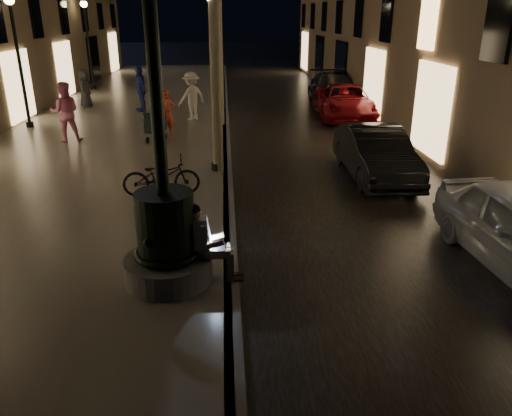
{
  "coord_description": "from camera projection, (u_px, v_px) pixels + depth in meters",
  "views": [
    {
      "loc": [
        -0.04,
        -5.16,
        4.23
      ],
      "look_at": [
        0.47,
        3.0,
        1.02
      ],
      "focal_mm": 35.0,
      "sensor_mm": 36.0,
      "label": 1
    }
  ],
  "objects": [
    {
      "name": "ground",
      "position": [
        226.0,
        124.0,
        20.28
      ],
      "size": [
        120.0,
        120.0,
        0.0
      ],
      "primitive_type": "plane",
      "color": "black",
      "rests_on": "ground"
    },
    {
      "name": "cobble_lane",
      "position": [
        299.0,
        123.0,
        20.45
      ],
      "size": [
        6.0,
        45.0,
        0.02
      ],
      "primitive_type": "cube",
      "color": "black",
      "rests_on": "ground"
    },
    {
      "name": "promenade",
      "position": [
        126.0,
        123.0,
        20.0
      ],
      "size": [
        8.0,
        45.0,
        0.2
      ],
      "primitive_type": "cube",
      "color": "slate",
      "rests_on": "ground"
    },
    {
      "name": "curb_strip",
      "position": [
        226.0,
        122.0,
        20.24
      ],
      "size": [
        0.25,
        45.0,
        0.2
      ],
      "primitive_type": "cube",
      "color": "#59595B",
      "rests_on": "ground"
    },
    {
      "name": "fountain_lamppost",
      "position": [
        165.0,
        222.0,
        7.7
      ],
      "size": [
        1.4,
        1.4,
        5.21
      ],
      "color": "#59595B",
      "rests_on": "promenade"
    },
    {
      "name": "seated_man_laptop",
      "position": [
        206.0,
        240.0,
        7.85
      ],
      "size": [
        0.92,
        0.31,
        1.3
      ],
      "color": "gray",
      "rests_on": "promenade"
    },
    {
      "name": "lamp_curb_a",
      "position": [
        213.0,
        55.0,
        12.57
      ],
      "size": [
        0.36,
        0.36,
        4.81
      ],
      "color": "black",
      "rests_on": "promenade"
    },
    {
      "name": "lamp_curb_b",
      "position": [
        217.0,
        39.0,
        20.0
      ],
      "size": [
        0.36,
        0.36,
        4.81
      ],
      "color": "black",
      "rests_on": "promenade"
    },
    {
      "name": "lamp_curb_c",
      "position": [
        218.0,
        32.0,
        27.43
      ],
      "size": [
        0.36,
        0.36,
        4.81
      ],
      "color": "black",
      "rests_on": "promenade"
    },
    {
      "name": "lamp_curb_d",
      "position": [
        219.0,
        28.0,
        34.87
      ],
      "size": [
        0.36,
        0.36,
        4.81
      ],
      "color": "black",
      "rests_on": "promenade"
    },
    {
      "name": "lamp_left_b",
      "position": [
        16.0,
        42.0,
        17.73
      ],
      "size": [
        0.36,
        0.36,
        4.81
      ],
      "color": "black",
      "rests_on": "promenade"
    },
    {
      "name": "lamp_left_c",
      "position": [
        87.0,
        32.0,
        27.02
      ],
      "size": [
        0.36,
        0.36,
        4.81
      ],
      "color": "black",
      "rests_on": "promenade"
    },
    {
      "name": "stroller",
      "position": [
        155.0,
        125.0,
        16.52
      ],
      "size": [
        0.67,
        1.11,
        1.12
      ],
      "rotation": [
        0.0,
        0.0,
        -0.3
      ],
      "color": "black",
      "rests_on": "promenade"
    },
    {
      "name": "car_second",
      "position": [
        376.0,
        153.0,
        13.44
      ],
      "size": [
        1.47,
        4.19,
        1.38
      ],
      "primitive_type": "imported",
      "rotation": [
        0.0,
        0.0,
        0.0
      ],
      "color": "black",
      "rests_on": "ground"
    },
    {
      "name": "car_third",
      "position": [
        345.0,
        102.0,
        21.22
      ],
      "size": [
        2.56,
        5.09,
        1.38
      ],
      "primitive_type": "imported",
      "rotation": [
        0.0,
        0.0,
        -0.06
      ],
      "color": "maroon",
      "rests_on": "ground"
    },
    {
      "name": "car_rear",
      "position": [
        333.0,
        90.0,
        24.02
      ],
      "size": [
        2.54,
        5.41,
        1.53
      ],
      "primitive_type": "imported",
      "rotation": [
        0.0,
        0.0,
        -0.08
      ],
      "color": "#313136",
      "rests_on": "ground"
    },
    {
      "name": "pedestrian_red",
      "position": [
        167.0,
        114.0,
        17.08
      ],
      "size": [
        0.7,
        0.63,
        1.6
      ],
      "primitive_type": "imported",
      "rotation": [
        0.0,
        0.0,
        0.53
      ],
      "color": "#BA3F25",
      "rests_on": "promenade"
    },
    {
      "name": "pedestrian_pink",
      "position": [
        65.0,
        112.0,
        16.37
      ],
      "size": [
        1.08,
        0.92,
        1.96
      ],
      "primitive_type": "imported",
      "rotation": [
        0.0,
        0.0,
        3.35
      ],
      "color": "#CF6E96",
      "rests_on": "promenade"
    },
    {
      "name": "pedestrian_white",
      "position": [
        192.0,
        96.0,
        19.78
      ],
      "size": [
        1.38,
        1.28,
        1.87
      ],
      "primitive_type": "imported",
      "rotation": [
        0.0,
        0.0,
        3.78
      ],
      "color": "white",
      "rests_on": "promenade"
    },
    {
      "name": "pedestrian_blue",
      "position": [
        140.0,
        89.0,
        21.45
      ],
      "size": [
        0.89,
        1.23,
        1.94
      ],
      "primitive_type": "imported",
      "rotation": [
        0.0,
        0.0,
        5.13
      ],
      "color": "navy",
      "rests_on": "promenade"
    },
    {
      "name": "pedestrian_dark",
      "position": [
        85.0,
        88.0,
        22.51
      ],
      "size": [
        0.54,
        0.82,
        1.68
      ],
      "primitive_type": "imported",
      "rotation": [
        0.0,
        0.0,
        1.57
      ],
      "color": "#2E2E33",
      "rests_on": "promenade"
    },
    {
      "name": "bicycle",
      "position": [
        161.0,
        176.0,
        11.64
      ],
      "size": [
        1.84,
        0.8,
        0.94
      ],
      "primitive_type": "imported",
      "rotation": [
        0.0,
        0.0,
        1.67
      ],
      "color": "black",
      "rests_on": "promenade"
    }
  ]
}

